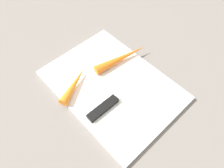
% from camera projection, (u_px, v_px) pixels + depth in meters
% --- Properties ---
extents(ground_plane, '(1.40, 1.40, 0.00)m').
position_uv_depth(ground_plane, '(112.00, 86.00, 0.58)').
color(ground_plane, slate).
extents(cutting_board, '(0.36, 0.26, 0.01)m').
position_uv_depth(cutting_board, '(112.00, 85.00, 0.58)').
color(cutting_board, white).
rests_on(cutting_board, ground_plane).
extents(knife, '(0.02, 0.20, 0.01)m').
position_uv_depth(knife, '(107.00, 105.00, 0.53)').
color(knife, '#B7B7BC').
rests_on(knife, cutting_board).
extents(carrot_short, '(0.07, 0.12, 0.03)m').
position_uv_depth(carrot_short, '(74.00, 85.00, 0.56)').
color(carrot_short, orange).
rests_on(carrot_short, cutting_board).
extents(carrot_long, '(0.06, 0.18, 0.03)m').
position_uv_depth(carrot_long, '(122.00, 58.00, 0.61)').
color(carrot_long, orange).
rests_on(carrot_long, cutting_board).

